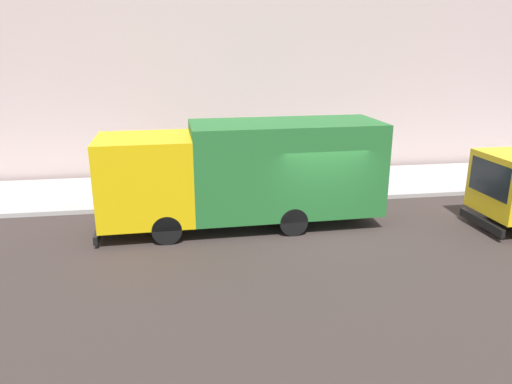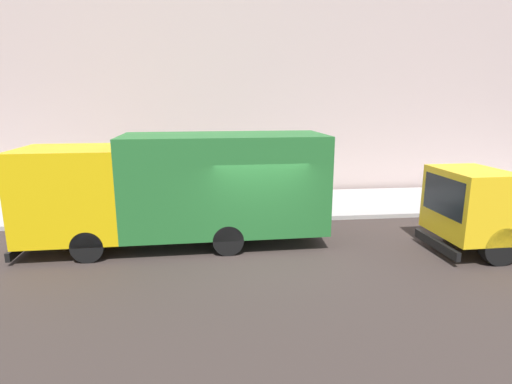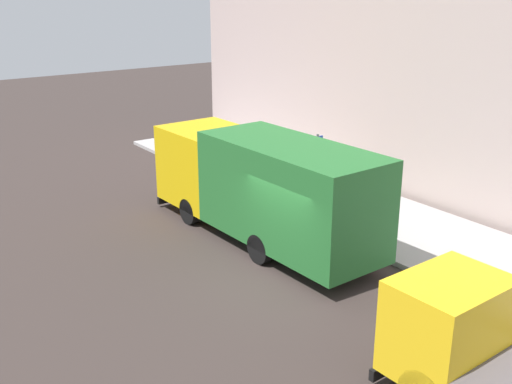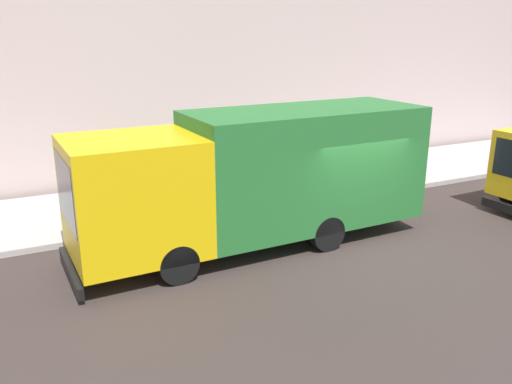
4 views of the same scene
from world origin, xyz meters
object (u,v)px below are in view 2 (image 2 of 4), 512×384
Objects in this scene: pedestrian_third at (166,178)px; street_sign_post at (185,172)px; pedestrian_walking at (127,192)px; pedestrian_standing at (80,194)px; small_flatbed_truck at (501,213)px; large_utility_truck at (181,186)px.

street_sign_post reaches higher than pedestrian_third.
pedestrian_walking is 1.51m from pedestrian_standing.
pedestrian_walking is 0.98× the size of pedestrian_standing.
pedestrian_third is (6.81, 9.80, -0.13)m from small_flatbed_truck.
small_flatbed_truck is 3.03× the size of pedestrian_walking.
small_flatbed_truck is at bearing -163.11° from pedestrian_standing.
large_utility_truck is at bearing 78.59° from small_flatbed_truck.
large_utility_truck is 8.96m from small_flatbed_truck.
pedestrian_third is 3.43m from street_sign_post.
pedestrian_walking is 0.60× the size of street_sign_post.
pedestrian_walking is at bearing 68.28° from small_flatbed_truck.
large_utility_truck is 2.10m from street_sign_post.
pedestrian_walking is 2.20m from street_sign_post.
street_sign_post is at bearing 66.05° from small_flatbed_truck.
street_sign_post is at bearing -149.54° from pedestrian_standing.
pedestrian_standing reaches higher than pedestrian_walking.
pedestrian_standing is at bearing 140.19° from pedestrian_third.
large_utility_truck reaches higher than pedestrian_walking.
large_utility_truck reaches higher than street_sign_post.
street_sign_post is (-0.36, -2.04, 0.74)m from pedestrian_walking.
large_utility_truck is 5.53× the size of pedestrian_third.
small_flatbed_truck is at bearing -112.44° from street_sign_post.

